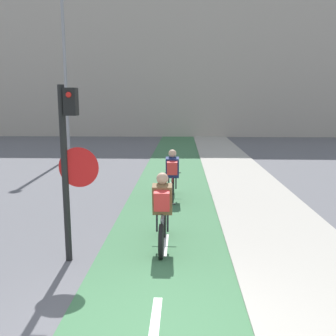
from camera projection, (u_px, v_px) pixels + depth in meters
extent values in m
cube|color=white|center=(155.00, 321.00, 4.67)|extent=(0.12, 1.10, 0.00)
cube|color=white|center=(165.00, 245.00, 7.12)|extent=(0.12, 1.10, 0.00)
cube|color=white|center=(169.00, 208.00, 9.58)|extent=(0.12, 1.10, 0.00)
cube|color=white|center=(172.00, 186.00, 12.04)|extent=(0.12, 1.10, 0.00)
cube|color=#B2A899|center=(179.00, 61.00, 29.66)|extent=(60.00, 5.00, 11.62)
cylinder|color=black|center=(65.00, 176.00, 6.22)|extent=(0.11, 0.11, 2.98)
cube|color=black|center=(71.00, 102.00, 6.00)|extent=(0.20, 0.20, 0.44)
sphere|color=red|center=(69.00, 95.00, 5.87)|extent=(0.09, 0.09, 0.09)
cone|color=red|center=(79.00, 167.00, 6.18)|extent=(0.67, 0.01, 0.67)
cone|color=silver|center=(79.00, 167.00, 6.19)|extent=(0.60, 0.02, 0.60)
cylinder|color=gray|center=(66.00, 78.00, 17.25)|extent=(0.14, 0.14, 7.44)
cylinder|color=black|center=(161.00, 241.00, 6.53)|extent=(0.07, 0.60, 0.60)
cylinder|color=black|center=(164.00, 222.00, 7.55)|extent=(0.07, 0.60, 0.60)
cylinder|color=slate|center=(163.00, 220.00, 7.21)|extent=(0.04, 0.66, 0.38)
cylinder|color=slate|center=(162.00, 227.00, 6.73)|extent=(0.04, 0.34, 0.40)
cylinder|color=slate|center=(163.00, 213.00, 7.02)|extent=(0.04, 0.96, 0.07)
cylinder|color=slate|center=(162.00, 238.00, 6.73)|extent=(0.04, 0.40, 0.05)
cylinder|color=black|center=(164.00, 204.00, 7.49)|extent=(0.46, 0.03, 0.03)
cube|color=brown|center=(162.00, 199.00, 6.86)|extent=(0.36, 0.31, 0.59)
sphere|color=tan|center=(162.00, 179.00, 6.83)|extent=(0.22, 0.22, 0.22)
cylinder|color=#232328|center=(157.00, 222.00, 6.90)|extent=(0.04, 0.07, 0.38)
cylinder|color=#232328|center=(168.00, 222.00, 6.89)|extent=(0.04, 0.07, 0.38)
cube|color=red|center=(162.00, 201.00, 6.67)|extent=(0.28, 0.23, 0.39)
cylinder|color=black|center=(172.00, 193.00, 9.94)|extent=(0.07, 0.58, 0.58)
cylinder|color=black|center=(173.00, 185.00, 10.93)|extent=(0.07, 0.58, 0.58)
cylinder|color=maroon|center=(173.00, 182.00, 10.59)|extent=(0.04, 0.64, 0.36)
cylinder|color=maroon|center=(172.00, 185.00, 10.14)|extent=(0.04, 0.33, 0.38)
cylinder|color=maroon|center=(172.00, 177.00, 10.41)|extent=(0.04, 0.92, 0.06)
cylinder|color=maroon|center=(172.00, 192.00, 10.13)|extent=(0.04, 0.38, 0.05)
cylinder|color=black|center=(173.00, 173.00, 10.86)|extent=(0.46, 0.03, 0.03)
cube|color=navy|center=(172.00, 167.00, 10.25)|extent=(0.36, 0.31, 0.59)
sphere|color=tan|center=(172.00, 154.00, 10.22)|extent=(0.22, 0.22, 0.22)
cylinder|color=#232328|center=(169.00, 182.00, 10.29)|extent=(0.04, 0.07, 0.36)
cylinder|color=#232328|center=(176.00, 182.00, 10.29)|extent=(0.04, 0.07, 0.36)
cube|color=red|center=(172.00, 168.00, 10.07)|extent=(0.28, 0.23, 0.39)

